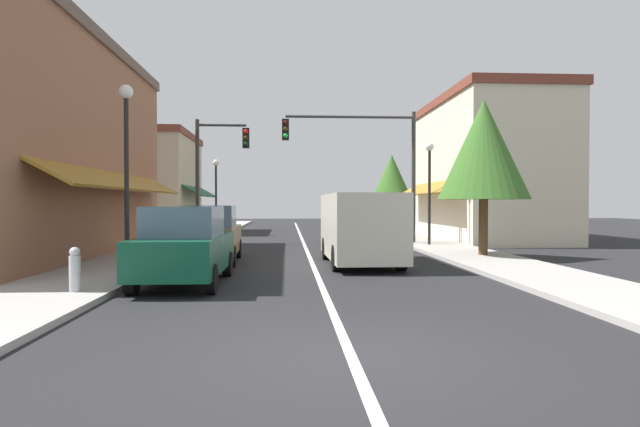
% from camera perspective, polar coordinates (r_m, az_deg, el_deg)
% --- Properties ---
extents(ground_plane, '(80.00, 80.00, 0.00)m').
position_cam_1_polar(ground_plane, '(24.48, -1.73, -3.22)').
color(ground_plane, black).
extents(sidewalk_left, '(2.60, 56.00, 0.12)m').
position_cam_1_polar(sidewalk_left, '(24.92, -14.49, -3.04)').
color(sidewalk_left, '#A39E99').
rests_on(sidewalk_left, ground).
extents(sidewalk_right, '(2.60, 56.00, 0.12)m').
position_cam_1_polar(sidewalk_right, '(25.25, 10.86, -2.97)').
color(sidewalk_right, '#A39E99').
rests_on(sidewalk_right, ground).
extents(lane_center_stripe, '(0.14, 52.00, 0.01)m').
position_cam_1_polar(lane_center_stripe, '(24.48, -1.73, -3.21)').
color(lane_center_stripe, silver).
rests_on(lane_center_stripe, ground).
extents(storefront_left_block, '(6.79, 14.20, 7.45)m').
position_cam_1_polar(storefront_left_block, '(20.47, -29.06, 6.24)').
color(storefront_left_block, '#8E5B42').
rests_on(storefront_left_block, ground).
extents(storefront_right_block, '(6.17, 10.20, 7.13)m').
position_cam_1_polar(storefront_right_block, '(28.28, 17.23, 4.55)').
color(storefront_right_block, beige).
rests_on(storefront_right_block, ground).
extents(storefront_far_left, '(6.19, 8.20, 6.25)m').
position_cam_1_polar(storefront_far_left, '(35.45, -17.37, 3.13)').
color(storefront_far_left, '#BCAD8E').
rests_on(storefront_far_left, ground).
extents(parked_car_nearest_left, '(1.82, 4.12, 1.77)m').
position_cam_1_polar(parked_car_nearest_left, '(12.47, -14.17, -3.36)').
color(parked_car_nearest_left, '#0F4C33').
rests_on(parked_car_nearest_left, ground).
extents(parked_car_second_left, '(1.87, 4.15, 1.77)m').
position_cam_1_polar(parked_car_second_left, '(16.95, -11.67, -2.18)').
color(parked_car_second_left, brown).
rests_on(parked_car_second_left, ground).
extents(van_in_lane, '(2.07, 5.21, 2.12)m').
position_cam_1_polar(van_in_lane, '(16.13, 4.28, -1.37)').
color(van_in_lane, beige).
rests_on(van_in_lane, ground).
extents(traffic_signal_mast_arm, '(5.87, 0.50, 5.86)m').
position_cam_1_polar(traffic_signal_mast_arm, '(23.62, 5.15, 6.45)').
color(traffic_signal_mast_arm, '#333333').
rests_on(traffic_signal_mast_arm, ground).
extents(traffic_signal_left_corner, '(2.43, 0.50, 5.62)m').
position_cam_1_polar(traffic_signal_left_corner, '(24.71, -11.18, 5.28)').
color(traffic_signal_left_corner, '#333333').
rests_on(traffic_signal_left_corner, ground).
extents(street_lamp_left_near, '(0.36, 0.36, 4.88)m').
position_cam_1_polar(street_lamp_left_near, '(14.75, -19.88, 6.64)').
color(street_lamp_left_near, black).
rests_on(street_lamp_left_near, ground).
extents(street_lamp_right_mid, '(0.36, 0.36, 4.37)m').
position_cam_1_polar(street_lamp_right_mid, '(22.82, 11.56, 3.94)').
color(street_lamp_right_mid, black).
rests_on(street_lamp_right_mid, ground).
extents(street_lamp_left_far, '(0.36, 0.36, 4.34)m').
position_cam_1_polar(street_lamp_left_far, '(31.22, -11.00, 3.13)').
color(street_lamp_left_far, black).
rests_on(street_lamp_left_far, ground).
extents(tree_right_near, '(3.02, 3.02, 5.30)m').
position_cam_1_polar(tree_right_near, '(18.76, 17.00, 6.49)').
color(tree_right_near, '#4C331E').
rests_on(tree_right_near, ground).
extents(tree_right_far, '(2.56, 2.56, 4.89)m').
position_cam_1_polar(tree_right_far, '(33.99, 7.63, 3.81)').
color(tree_right_far, '#4C331E').
rests_on(tree_right_far, ground).
extents(fire_hydrant, '(0.22, 0.22, 0.87)m').
position_cam_1_polar(fire_hydrant, '(11.52, -24.60, -5.44)').
color(fire_hydrant, '#B2B2B7').
rests_on(fire_hydrant, ground).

